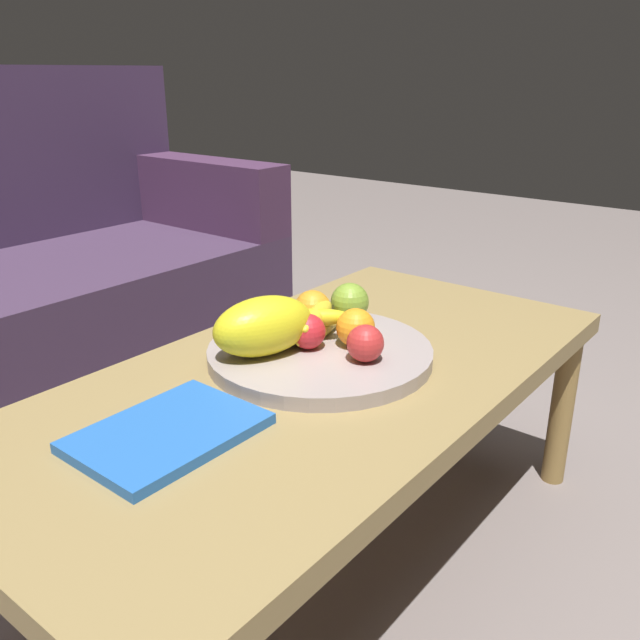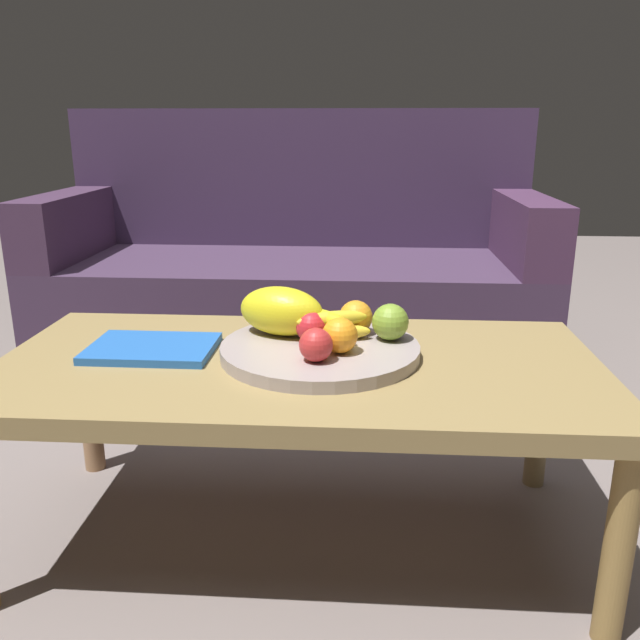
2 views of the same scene
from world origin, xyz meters
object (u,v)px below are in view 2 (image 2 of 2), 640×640
Objects in this scene: fruit_bowl at (320,350)px; orange_left at (356,317)px; couch at (295,280)px; melon_large_front at (281,311)px; apple_right at (390,322)px; banana_bunch at (330,325)px; magazine at (152,348)px; apple_left at (316,345)px; apple_front at (311,327)px; orange_front at (340,335)px; coffee_table at (298,380)px.

orange_left is (0.07, 0.07, 0.05)m from fruit_bowl.
couch is 1.02m from melon_large_front.
melon_large_front is 2.45× the size of apple_right.
couch is 1.03m from orange_left.
banana_bunch is 0.36m from magazine.
apple_left is (0.08, -0.15, -0.02)m from melon_large_front.
magazine is at bearing 164.19° from apple_left.
melon_large_front reaches higher than apple_front.
melon_large_front reaches higher than orange_left.
orange_left is 0.42m from magazine.
orange_front is at bearing 49.83° from apple_left.
couch reaches higher than apple_left.
couch is at bearing 80.66° from magazine.
apple_front is 0.33m from magazine.
banana_bunch is at bearing -176.96° from apple_right.
apple_front is at bearing -82.22° from couch.
orange_left is at bearing 152.96° from apple_right.
magazine is at bearing -169.87° from orange_left.
couch reaches higher than melon_large_front.
melon_large_front reaches higher than magazine.
apple_right is at bearing -73.61° from couch.
banana_bunch is at bearing 27.05° from apple_front.
coffee_table is at bearing -83.70° from couch.
banana_bunch is at bearing 106.61° from orange_front.
apple_front is (0.07, -0.04, -0.02)m from melon_large_front.
melon_large_front is (-0.08, 0.06, 0.06)m from fruit_bowl.
couch reaches higher than banana_bunch.
melon_large_front is 2.89× the size of apple_left.
orange_front reaches higher than fruit_bowl.
melon_large_front is at bearing -85.57° from couch.
apple_front is at bearing 2.62° from magazine.
fruit_bowl is 5.34× the size of apple_right.
fruit_bowl is at bearing 89.38° from apple_left.
orange_front is 0.39m from magazine.
apple_front is at bearing 98.91° from apple_left.
melon_large_front reaches higher than banana_bunch.
orange_front is (0.20, -1.11, 0.16)m from couch.
banana_bunch is (0.18, -1.03, 0.15)m from couch.
apple_front is (-0.06, 0.06, -0.00)m from orange_front.
apple_right reaches higher than apple_left.
coffee_table is at bearing -136.20° from banana_bunch.
melon_large_front is 2.59× the size of orange_left.
couch is 22.82× the size of apple_right.
apple_front reaches higher than fruit_bowl.
apple_front is 0.99× the size of apple_left.
magazine is (-0.48, -0.04, -0.05)m from apple_right.
magazine is (-0.38, 0.05, -0.05)m from orange_front.
apple_right is (0.16, 0.02, 0.01)m from apple_front.
orange_front is at bearing -73.39° from banana_bunch.
apple_right is at bearing 8.95° from apple_front.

